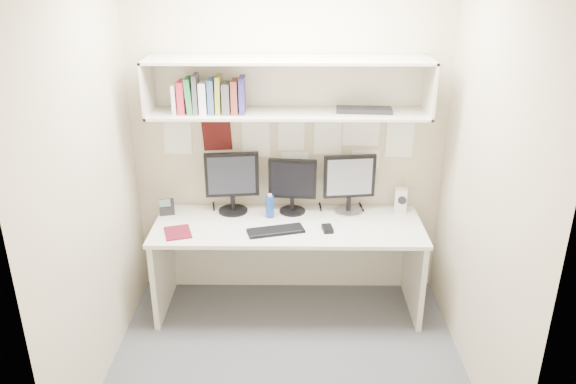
{
  "coord_description": "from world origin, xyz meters",
  "views": [
    {
      "loc": [
        0.03,
        -3.12,
        2.56
      ],
      "look_at": [
        0.0,
        0.35,
        1.11
      ],
      "focal_mm": 35.0,
      "sensor_mm": 36.0,
      "label": 1
    }
  ],
  "objects_px": {
    "monitor_center": "(292,183)",
    "monitor_right": "(349,182)",
    "keyboard": "(276,231)",
    "speaker": "(401,200)",
    "desk_phone": "(167,207)",
    "maroon_notebook": "(178,233)",
    "desk": "(288,266)",
    "monitor_left": "(232,180)"
  },
  "relations": [
    {
      "from": "desk",
      "to": "monitor_right",
      "type": "bearing_deg",
      "value": 25.19
    },
    {
      "from": "desk",
      "to": "maroon_notebook",
      "type": "xyz_separation_m",
      "value": [
        -0.79,
        -0.17,
        0.37
      ]
    },
    {
      "from": "keyboard",
      "to": "desk",
      "type": "bearing_deg",
      "value": 42.43
    },
    {
      "from": "monitor_right",
      "to": "desk_phone",
      "type": "height_order",
      "value": "monitor_right"
    },
    {
      "from": "monitor_left",
      "to": "keyboard",
      "type": "relative_size",
      "value": 1.18
    },
    {
      "from": "monitor_center",
      "to": "desk_phone",
      "type": "height_order",
      "value": "monitor_center"
    },
    {
      "from": "maroon_notebook",
      "to": "desk_phone",
      "type": "height_order",
      "value": "desk_phone"
    },
    {
      "from": "maroon_notebook",
      "to": "desk",
      "type": "bearing_deg",
      "value": -5.46
    },
    {
      "from": "speaker",
      "to": "desk_phone",
      "type": "distance_m",
      "value": 1.82
    },
    {
      "from": "monitor_left",
      "to": "monitor_center",
      "type": "relative_size",
      "value": 1.12
    },
    {
      "from": "monitor_left",
      "to": "monitor_right",
      "type": "distance_m",
      "value": 0.9
    },
    {
      "from": "monitor_center",
      "to": "desk",
      "type": "bearing_deg",
      "value": -92.76
    },
    {
      "from": "monitor_right",
      "to": "maroon_notebook",
      "type": "height_order",
      "value": "monitor_right"
    },
    {
      "from": "monitor_left",
      "to": "monitor_right",
      "type": "relative_size",
      "value": 1.04
    },
    {
      "from": "keyboard",
      "to": "maroon_notebook",
      "type": "xyz_separation_m",
      "value": [
        -0.7,
        -0.03,
        -0.0
      ]
    },
    {
      "from": "keyboard",
      "to": "speaker",
      "type": "bearing_deg",
      "value": 5.93
    },
    {
      "from": "keyboard",
      "to": "speaker",
      "type": "distance_m",
      "value": 1.04
    },
    {
      "from": "keyboard",
      "to": "maroon_notebook",
      "type": "distance_m",
      "value": 0.71
    },
    {
      "from": "monitor_left",
      "to": "desk_phone",
      "type": "distance_m",
      "value": 0.55
    },
    {
      "from": "desk_phone",
      "to": "monitor_left",
      "type": "bearing_deg",
      "value": -7.97
    },
    {
      "from": "monitor_left",
      "to": "maroon_notebook",
      "type": "bearing_deg",
      "value": -139.76
    },
    {
      "from": "monitor_center",
      "to": "keyboard",
      "type": "distance_m",
      "value": 0.44
    },
    {
      "from": "desk",
      "to": "monitor_center",
      "type": "bearing_deg",
      "value": 82.18
    },
    {
      "from": "keyboard",
      "to": "speaker",
      "type": "height_order",
      "value": "speaker"
    },
    {
      "from": "desk_phone",
      "to": "maroon_notebook",
      "type": "bearing_deg",
      "value": -79.96
    },
    {
      "from": "keyboard",
      "to": "monitor_center",
      "type": "bearing_deg",
      "value": 56.35
    },
    {
      "from": "monitor_center",
      "to": "keyboard",
      "type": "relative_size",
      "value": 1.05
    },
    {
      "from": "monitor_center",
      "to": "speaker",
      "type": "xyz_separation_m",
      "value": [
        0.84,
        0.02,
        -0.14
      ]
    },
    {
      "from": "monitor_left",
      "to": "monitor_right",
      "type": "height_order",
      "value": "monitor_left"
    },
    {
      "from": "keyboard",
      "to": "desk_phone",
      "type": "xyz_separation_m",
      "value": [
        -0.85,
        0.31,
        0.04
      ]
    },
    {
      "from": "monitor_center",
      "to": "speaker",
      "type": "distance_m",
      "value": 0.86
    },
    {
      "from": "monitor_right",
      "to": "maroon_notebook",
      "type": "relative_size",
      "value": 2.1
    },
    {
      "from": "monitor_left",
      "to": "keyboard",
      "type": "distance_m",
      "value": 0.56
    },
    {
      "from": "monitor_left",
      "to": "monitor_center",
      "type": "height_order",
      "value": "monitor_left"
    },
    {
      "from": "desk",
      "to": "monitor_center",
      "type": "height_order",
      "value": "monitor_center"
    },
    {
      "from": "speaker",
      "to": "desk_phone",
      "type": "xyz_separation_m",
      "value": [
        -1.81,
        -0.06,
        -0.04
      ]
    },
    {
      "from": "maroon_notebook",
      "to": "monitor_center",
      "type": "bearing_deg",
      "value": 7.76
    },
    {
      "from": "keyboard",
      "to": "desk_phone",
      "type": "height_order",
      "value": "desk_phone"
    },
    {
      "from": "monitor_center",
      "to": "monitor_right",
      "type": "distance_m",
      "value": 0.44
    },
    {
      "from": "monitor_center",
      "to": "monitor_right",
      "type": "bearing_deg",
      "value": 5.05
    },
    {
      "from": "desk",
      "to": "monitor_right",
      "type": "xyz_separation_m",
      "value": [
        0.47,
        0.22,
        0.62
      ]
    },
    {
      "from": "speaker",
      "to": "maroon_notebook",
      "type": "relative_size",
      "value": 0.85
    }
  ]
}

